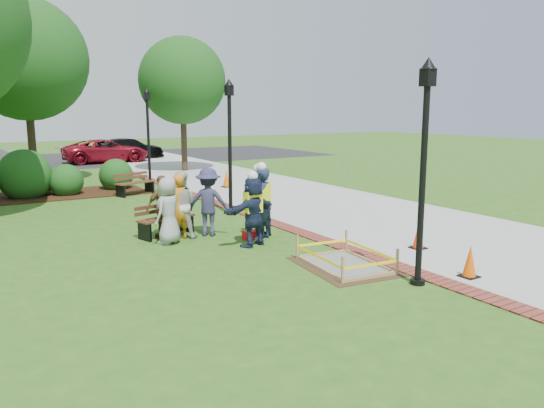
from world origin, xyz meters
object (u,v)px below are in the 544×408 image
lamp_near (424,156)px  hivis_worker_a (253,209)px  cone_front (470,262)px  hivis_worker_c (258,201)px  bench_near (166,226)px  hivis_worker_b (262,202)px  wet_concrete_pad (345,256)px

lamp_near → hivis_worker_a: lamp_near is taller
cone_front → hivis_worker_c: bearing=110.5°
bench_near → cone_front: size_ratio=2.47×
hivis_worker_a → hivis_worker_b: (0.53, 0.50, 0.06)m
lamp_near → hivis_worker_c: 5.19m
wet_concrete_pad → lamp_near: bearing=-73.9°
bench_near → hivis_worker_a: hivis_worker_a is taller
hivis_worker_c → wet_concrete_pad: bearing=-85.1°
cone_front → hivis_worker_b: (-1.94, 4.95, 0.67)m
cone_front → lamp_near: (-1.18, 0.25, 2.16)m
bench_near → hivis_worker_b: 2.67m
wet_concrete_pad → lamp_near: lamp_near is taller
cone_front → lamp_near: 2.47m
cone_front → hivis_worker_b: size_ratio=0.33×
wet_concrete_pad → hivis_worker_c: 3.35m
hivis_worker_a → hivis_worker_b: bearing=43.0°
hivis_worker_b → bench_near: bearing=141.2°
wet_concrete_pad → hivis_worker_a: hivis_worker_a is taller
lamp_near → bench_near: bearing=113.7°
cone_front → hivis_worker_a: 5.13m
hivis_worker_a → hivis_worker_b: hivis_worker_b is taller
cone_front → hivis_worker_a: bearing=119.1°
hivis_worker_a → hivis_worker_b: 0.73m
wet_concrete_pad → lamp_near: size_ratio=0.58×
lamp_near → hivis_worker_b: bearing=99.3°
hivis_worker_a → hivis_worker_c: size_ratio=0.96×
cone_front → bench_near: bearing=121.1°
bench_near → hivis_worker_b: hivis_worker_b is taller
wet_concrete_pad → hivis_worker_a: size_ratio=1.32×
cone_front → hivis_worker_a: size_ratio=0.36×
bench_near → lamp_near: lamp_near is taller
cone_front → hivis_worker_b: hivis_worker_b is taller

